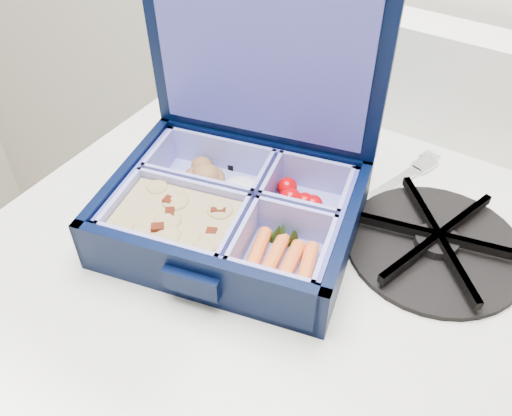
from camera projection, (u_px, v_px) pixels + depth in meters
The scene contains 4 objects.
bento_box at pixel (233, 212), 0.53m from camera, with size 0.24×0.19×0.06m, color black, non-canonical shape.
burner_grate at pixel (437, 240), 0.53m from camera, with size 0.17×0.17×0.03m, color black.
burner_grate_rear at pixel (259, 138), 0.65m from camera, with size 0.16×0.16×0.02m, color black.
fork at pixel (376, 195), 0.59m from camera, with size 0.02×0.18×0.01m, color silver, non-canonical shape.
Camera 1 is at (-0.53, 1.36, 1.25)m, focal length 38.00 mm.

